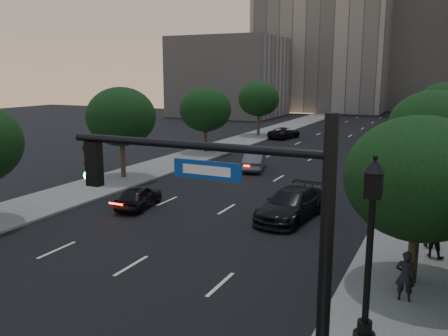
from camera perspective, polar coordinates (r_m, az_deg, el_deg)
The scene contains 25 objects.
ground at distance 16.53m, azimuth -21.92°, elevation -17.05°, with size 160.00×160.00×0.00m, color black.
road_surface at distance 41.79m, azimuth 9.73°, elevation 0.63°, with size 16.00×140.00×0.02m, color black.
sidewalk_right at distance 40.28m, azimuth 23.88°, elevation -0.49°, with size 4.50×140.00×0.15m, color slate.
sidewalk_left at distance 45.59m, azimuth -2.74°, elevation 1.75°, with size 4.50×140.00×0.15m, color slate.
office_block_left at distance 104.96m, azimuth 12.12°, elevation 15.63°, with size 26.00×20.00×32.00m, color gray.
office_block_mid at distance 111.81m, azimuth 23.59°, elevation 13.13°, with size 22.00×18.00×26.00m, color #A69F98.
office_block_filler at distance 87.80m, azimuth 0.60°, elevation 10.88°, with size 18.00×16.00×14.00m, color #A69F98.
tree_right_a at distance 17.94m, azimuth 22.43°, elevation -1.15°, with size 5.20×5.20×6.24m.
tree_right_b at distance 29.73m, azimuth 23.94°, elevation 4.32°, with size 5.20×5.20×6.74m.
tree_right_c at distance 42.72m, azimuth 24.52°, elevation 5.44°, with size 5.20×5.20×6.24m.
tree_right_d at distance 56.65m, azimuth 24.93°, elevation 7.11°, with size 5.20×5.20×6.74m.
tree_right_e at distance 71.66m, azimuth 25.13°, elevation 7.36°, with size 5.20×5.20×6.24m.
tree_left_b at distance 35.04m, azimuth -12.28°, elevation 6.05°, with size 5.00×5.00×6.71m.
tree_left_c at distance 46.00m, azimuth -2.25°, elevation 7.02°, with size 5.00×5.00×6.34m.
tree_left_d at distance 58.69m, azimuth 4.20°, elevation 8.29°, with size 5.00×5.00×6.71m.
traffic_signal_mast at distance 9.10m, azimuth 5.01°, elevation -14.49°, with size 5.68×0.56×7.00m.
street_lamp at distance 13.32m, azimuth 16.98°, elevation -11.22°, with size 0.64×0.64×5.62m.
sedan_near_left at distance 27.81m, azimuth -10.21°, elevation -3.40°, with size 1.56×3.87×1.32m, color black.
sedan_mid_left at distance 37.97m, azimuth 3.67°, elevation 0.77°, with size 1.49×4.26×1.40m, color #505357.
sedan_far_left at distance 57.15m, azimuth 7.27°, elevation 4.21°, with size 2.22×4.81×1.34m, color black.
sedan_near_right at distance 25.43m, azimuth 8.02°, elevation -4.38°, with size 2.25×5.55×1.61m, color black.
sedan_far_right at distance 52.84m, azimuth 19.30°, elevation 3.19°, with size 1.80×4.47×1.52m, color #57595E.
pedestrian_a at distance 17.24m, azimuth 20.97°, elevation -12.04°, with size 0.63×0.41×1.73m, color black.
pedestrian_b at distance 21.59m, azimuth 24.03°, elevation -7.48°, with size 0.86×0.67×1.78m, color black.
pedestrian_c at distance 22.73m, azimuth 23.58°, elevation -6.79°, with size 0.93×0.39×1.58m, color black.
Camera 1 is at (11.12, -9.56, 7.62)m, focal length 38.00 mm.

